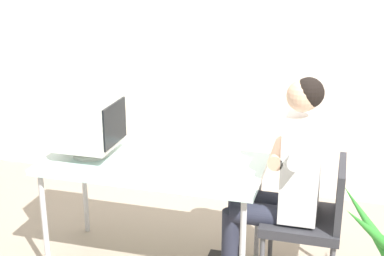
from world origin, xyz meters
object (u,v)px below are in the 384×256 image
at_px(crt_monitor, 89,122).
at_px(office_chair, 312,215).
at_px(desk, 153,169).
at_px(keyboard, 134,158).
at_px(person_seated, 284,176).

height_order(crt_monitor, office_chair, crt_monitor).
relative_size(desk, crt_monitor, 3.54).
relative_size(keyboard, office_chair, 0.50).
xyz_separation_m(desk, crt_monitor, (-0.43, -0.01, 0.28)).
bearing_deg(keyboard, desk, 2.96).
distance_m(crt_monitor, person_seated, 1.28).
xyz_separation_m(desk, keyboard, (-0.13, -0.01, 0.07)).
distance_m(office_chair, person_seated, 0.30).
distance_m(desk, person_seated, 0.83).
distance_m(keyboard, office_chair, 1.17).
xyz_separation_m(crt_monitor, person_seated, (1.25, 0.05, -0.25)).
height_order(desk, office_chair, office_chair).
xyz_separation_m(keyboard, office_chair, (1.14, 0.05, -0.27)).
relative_size(keyboard, person_seated, 0.31).
bearing_deg(desk, person_seated, 3.27).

